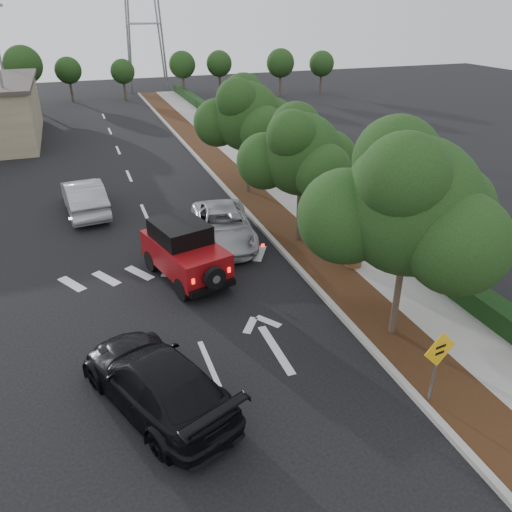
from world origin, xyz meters
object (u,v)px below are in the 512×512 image
black_suv_oncoming (156,381)px  red_jeep (183,250)px  silver_suv_ahead (223,226)px  speed_hump_sign (438,358)px

black_suv_oncoming → red_jeep: bearing=-130.7°
silver_suv_ahead → black_suv_oncoming: 9.65m
red_jeep → black_suv_oncoming: (-2.05, -6.28, -0.32)m
red_jeep → silver_suv_ahead: bearing=32.1°
red_jeep → silver_suv_ahead: size_ratio=0.84×
black_suv_oncoming → speed_hump_sign: bearing=137.5°
silver_suv_ahead → speed_hump_sign: speed_hump_sign is taller
black_suv_oncoming → silver_suv_ahead: bearing=-138.9°
red_jeep → speed_hump_sign: (4.35, -8.60, 0.39)m
red_jeep → black_suv_oncoming: red_jeep is taller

